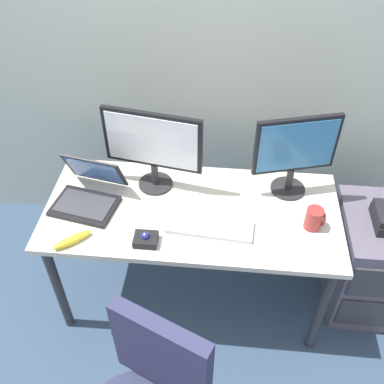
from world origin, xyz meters
name	(u,v)px	position (x,y,z in m)	size (l,w,h in m)	color
ground_plane	(192,292)	(0.00, 0.00, 0.00)	(8.00, 8.00, 0.00)	#344961
back_wall	(205,19)	(0.00, 0.69, 1.40)	(6.00, 0.10, 2.80)	beige
desk	(192,221)	(0.00, 0.00, 0.63)	(1.48, 0.67, 0.72)	beige
file_cabinet	(371,261)	(1.00, 0.09, 0.32)	(0.42, 0.53, 0.64)	#5C5565
monitor_main	(153,145)	(-0.21, 0.17, 0.98)	(0.50, 0.18, 0.45)	#262628
monitor_side	(295,151)	(0.49, 0.19, 0.97)	(0.41, 0.18, 0.44)	#262628
keyboard	(210,227)	(0.10, -0.12, 0.73)	(0.42, 0.17, 0.03)	silver
laptop	(88,193)	(-0.53, 0.02, 0.77)	(0.36, 0.37, 0.22)	black
trackball_mouse	(146,239)	(-0.19, -0.23, 0.74)	(0.11, 0.09, 0.07)	black
coffee_mug	(314,219)	(0.59, -0.06, 0.77)	(0.09, 0.08, 0.11)	#9E302C
banana	(72,240)	(-0.53, -0.27, 0.74)	(0.19, 0.04, 0.04)	yellow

